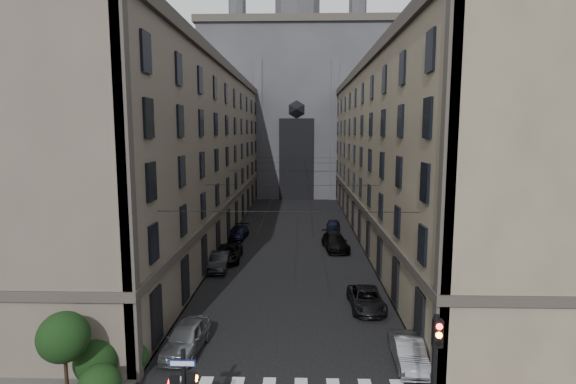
# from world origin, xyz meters

# --- Properties ---
(sidewalk_left) EXTENTS (7.00, 80.00, 0.15)m
(sidewalk_left) POSITION_xyz_m (-10.50, 36.00, 0.07)
(sidewalk_left) COLOR #383533
(sidewalk_left) RESTS_ON ground
(sidewalk_right) EXTENTS (7.00, 80.00, 0.15)m
(sidewalk_right) POSITION_xyz_m (10.50, 36.00, 0.07)
(sidewalk_right) COLOR #383533
(sidewalk_right) RESTS_ON ground
(building_left) EXTENTS (13.60, 60.60, 18.85)m
(building_left) POSITION_xyz_m (-13.44, 36.00, 9.34)
(building_left) COLOR #534A40
(building_left) RESTS_ON ground
(building_right) EXTENTS (13.60, 60.60, 18.85)m
(building_right) POSITION_xyz_m (13.44, 36.00, 9.34)
(building_right) COLOR brown
(building_right) RESTS_ON ground
(gothic_tower) EXTENTS (35.00, 23.00, 58.00)m
(gothic_tower) POSITION_xyz_m (0.00, 74.96, 17.80)
(gothic_tower) COLOR #2D2D33
(gothic_tower) RESTS_ON ground
(traffic_light_right) EXTENTS (0.34, 0.50, 5.20)m
(traffic_light_right) POSITION_xyz_m (5.60, 1.92, 3.29)
(traffic_light_right) COLOR black
(traffic_light_right) RESTS_ON ground
(shrub_cluster) EXTENTS (3.90, 4.40, 3.90)m
(shrub_cluster) POSITION_xyz_m (-8.72, 5.01, 1.80)
(shrub_cluster) COLOR black
(shrub_cluster) RESTS_ON sidewalk_left
(tram_wires) EXTENTS (14.00, 60.00, 0.43)m
(tram_wires) POSITION_xyz_m (0.00, 35.63, 7.25)
(tram_wires) COLOR black
(tram_wires) RESTS_ON ground
(car_left_near) EXTENTS (2.18, 4.64, 1.54)m
(car_left_near) POSITION_xyz_m (-5.42, 9.13, 0.77)
(car_left_near) COLOR slate
(car_left_near) RESTS_ON ground
(car_left_midnear) EXTENTS (1.72, 4.51, 1.47)m
(car_left_midnear) POSITION_xyz_m (-6.20, 23.52, 0.73)
(car_left_midnear) COLOR black
(car_left_midnear) RESTS_ON ground
(car_left_midfar) EXTENTS (2.50, 5.15, 1.41)m
(car_left_midfar) POSITION_xyz_m (-5.93, 26.27, 0.71)
(car_left_midfar) COLOR black
(car_left_midfar) RESTS_ON ground
(car_left_far) EXTENTS (2.28, 4.81, 1.35)m
(car_left_far) POSITION_xyz_m (-6.20, 34.71, 0.68)
(car_left_far) COLOR black
(car_left_far) RESTS_ON ground
(car_right_near) EXTENTS (1.59, 4.18, 1.36)m
(car_right_near) POSITION_xyz_m (6.20, 8.01, 0.68)
(car_right_near) COLOR gray
(car_right_near) RESTS_ON ground
(car_right_midnear) EXTENTS (2.27, 4.75, 1.31)m
(car_right_midnear) POSITION_xyz_m (5.11, 15.26, 0.65)
(car_right_midnear) COLOR black
(car_right_midnear) RESTS_ON ground
(car_right_midfar) EXTENTS (2.81, 5.64, 1.57)m
(car_right_midfar) POSITION_xyz_m (4.20, 30.35, 0.79)
(car_right_midfar) COLOR black
(car_right_midfar) RESTS_ON ground
(car_right_far) EXTENTS (1.99, 4.16, 1.37)m
(car_right_far) POSITION_xyz_m (4.58, 38.64, 0.69)
(car_right_far) COLOR black
(car_right_far) RESTS_ON ground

